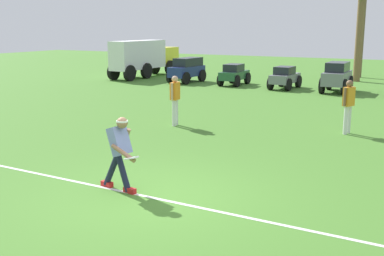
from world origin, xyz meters
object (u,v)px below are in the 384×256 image
Objects in this scene: box_truck at (144,57)px; palm_tree_far_left at (364,3)px; frisbee_thrower at (120,150)px; parked_car_slot_b at (234,74)px; palm_tree_left_of_centre at (360,26)px; teammate_deep at (349,102)px; frisbee_in_flight at (131,158)px; parked_car_slot_c at (285,77)px; parked_car_slot_a at (187,69)px; teammate_near_sideline at (175,96)px; parked_car_slot_d at (337,76)px.

palm_tree_far_left reaches higher than box_truck.
frisbee_thrower reaches higher than parked_car_slot_b.
teammate_deep is at bearing -81.55° from palm_tree_left_of_centre.
frisbee_in_flight is at bearing -31.10° from frisbee_thrower.
palm_tree_far_left reaches higher than parked_car_slot_c.
palm_tree_far_left is (7.95, 7.12, 3.64)m from parked_car_slot_a.
box_truck is at bearing 122.31° from frisbee_thrower.
teammate_deep is (4.98, 1.31, 0.00)m from teammate_near_sideline.
frisbee_in_flight is at bearing -72.97° from parked_car_slot_b.
frisbee_in_flight is 0.06× the size of box_truck.
box_truck is at bearing 170.14° from parked_car_slot_b.
frisbee_in_flight is 0.16× the size of parked_car_slot_c.
parked_car_slot_a is (-10.25, 9.17, -0.22)m from teammate_deep.
palm_tree_left_of_centre is (0.06, 5.04, 2.31)m from parked_car_slot_d.
parked_car_slot_d is (0.72, 16.03, -0.06)m from frisbee_thrower.
teammate_near_sideline is at bearing -165.26° from teammate_deep.
teammate_near_sideline is 0.26× the size of box_truck.
box_truck reaches higher than frisbee_thrower.
palm_tree_left_of_centre reaches higher than frisbee_in_flight.
parked_car_slot_b is at bearing -126.46° from palm_tree_far_left.
parked_car_slot_c is (-2.28, 16.38, -0.21)m from frisbee_in_flight.
frisbee_thrower is 16.05m from parked_car_slot_d.
parked_car_slot_b is at bearing -9.86° from box_truck.
teammate_deep is 0.70× the size of parked_car_slot_c.
frisbee_in_flight is at bearing -90.86° from palm_tree_left_of_centre.
parked_car_slot_a is at bearing 178.59° from parked_car_slot_d.
frisbee_thrower is 0.20× the size of palm_tree_far_left.
palm_tree_left_of_centre is (0.32, 21.35, 2.29)m from frisbee_in_flight.
palm_tree_far_left is at bearing 91.27° from parked_car_slot_d.
parked_car_slot_d is at bearing 74.58° from teammate_near_sideline.
frisbee_in_flight is 0.23× the size of teammate_deep.
parked_car_slot_b is at bearing 107.03° from frisbee_in_flight.
parked_car_slot_c is at bearing -108.11° from palm_tree_far_left.
parked_car_slot_c is at bearing -4.66° from parked_car_slot_b.
palm_tree_left_of_centre is at bearing 89.29° from parked_car_slot_d.
parked_car_slot_d is at bearing -88.73° from palm_tree_far_left.
parked_car_slot_a is at bearing 178.70° from parked_car_slot_c.
teammate_deep reaches higher than parked_car_slot_a.
palm_tree_far_left reaches higher than palm_tree_left_of_centre.
parked_car_slot_a is 1.10× the size of parked_car_slot_c.
parked_car_slot_d is at bearing 87.44° from frisbee_thrower.
frisbee_thrower is at bearing -91.36° from palm_tree_far_left.
teammate_deep is at bearing -81.94° from palm_tree_far_left.
teammate_deep is at bearing -76.56° from parked_car_slot_d.
frisbee_thrower reaches higher than parked_car_slot_d.
teammate_near_sideline is at bearing -100.71° from palm_tree_left_of_centre.
palm_tree_far_left is (2.37, 7.25, 3.80)m from parked_car_slot_c.
parked_car_slot_c is 0.31× the size of palm_tree_far_left.
parked_car_slot_b is at bearing 105.82° from frisbee_thrower.
parked_car_slot_a reaches higher than frisbee_in_flight.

